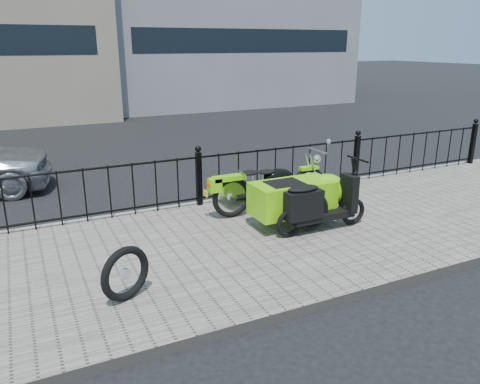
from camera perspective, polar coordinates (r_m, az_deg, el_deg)
name	(u,v)px	position (r m, az deg, el deg)	size (l,w,h in m)	color
ground	(230,236)	(7.37, -1.26, -5.41)	(120.00, 120.00, 0.00)	black
sidewalk	(244,244)	(6.93, 0.48, -6.41)	(30.00, 3.80, 0.12)	#686158
curb	(197,205)	(8.59, -5.27, -1.63)	(30.00, 0.10, 0.12)	gray
iron_fence	(199,180)	(8.30, -5.03, 1.52)	(14.11, 0.11, 1.08)	black
motorcycle_sidecar	(297,193)	(7.56, 6.98, -0.12)	(2.28, 1.48, 0.98)	black
scooter	(317,205)	(7.17, 9.36, -1.62)	(1.62, 0.47, 1.10)	black
spare_tire	(125,274)	(5.43, -13.79, -9.64)	(0.64, 0.64, 0.09)	black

